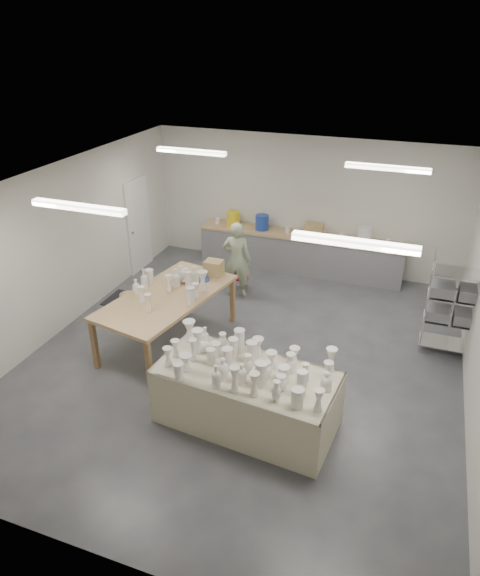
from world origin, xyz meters
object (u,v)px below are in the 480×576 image
at_px(work_table, 173,292).
at_px(potter, 237,260).
at_px(red_stool, 241,278).
at_px(drying_table, 247,395).

distance_m(work_table, potter, 2.03).
xyz_separation_m(potter, red_stool, (0.00, 0.27, -0.54)).
height_order(work_table, red_stool, work_table).
bearing_deg(drying_table, potter, 117.93).
relative_size(work_table, red_stool, 7.82).
distance_m(drying_table, potter, 3.89).
distance_m(drying_table, red_stool, 4.13).
height_order(drying_table, work_table, work_table).
bearing_deg(work_table, red_stool, 89.83).
bearing_deg(red_stool, drying_table, -69.01).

